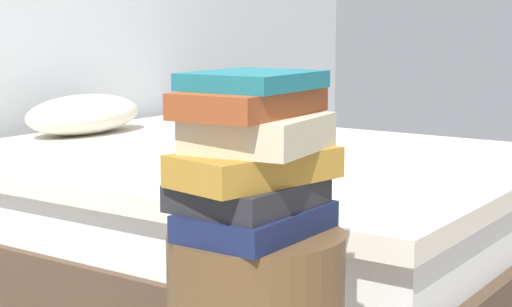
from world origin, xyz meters
The scene contains 7 objects.
bed centered at (1.11, 0.89, 0.23)m, with size 1.59×2.05×0.62m.
book_navy centered at (-0.01, -0.01, 0.56)m, with size 0.27×0.18×0.05m, color #19234C.
book_charcoal centered at (-0.01, 0.01, 0.61)m, with size 0.25×0.20×0.05m, color #28282D.
book_ochre centered at (-0.01, -0.01, 0.66)m, with size 0.30×0.16×0.06m, color #B7842D.
book_cream centered at (0.00, -0.01, 0.72)m, with size 0.23×0.20×0.06m, color beige.
book_rust centered at (-0.01, 0.01, 0.77)m, with size 0.29×0.16×0.04m, color #994723.
book_teal centered at (0.01, 0.01, 0.81)m, with size 0.23×0.19×0.03m, color #1E727F.
Camera 1 is at (-1.15, -0.85, 0.91)m, focal length 57.64 mm.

